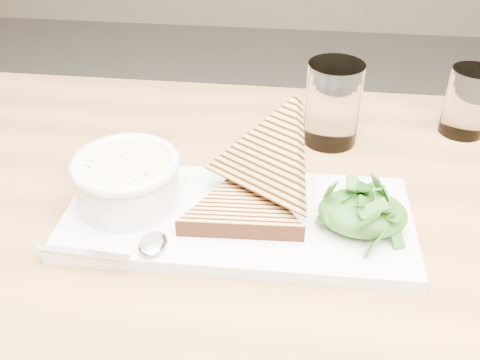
# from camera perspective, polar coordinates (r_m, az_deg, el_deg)

# --- Properties ---
(table_top) EXTENTS (1.26, 0.84, 0.04)m
(table_top) POSITION_cam_1_polar(r_m,az_deg,el_deg) (0.63, 10.87, -9.02)
(table_top) COLOR #AB7243
(table_top) RESTS_ON ground
(table_leg_bl) EXTENTS (0.06, 0.06, 0.71)m
(table_leg_bl) POSITION_cam_1_polar(r_m,az_deg,el_deg) (1.26, -19.21, -7.07)
(table_leg_bl) COLOR #AB7243
(table_leg_bl) RESTS_ON ground
(platter) EXTENTS (0.41, 0.19, 0.02)m
(platter) POSITION_cam_1_polar(r_m,az_deg,el_deg) (0.64, -0.22, -4.09)
(platter) COLOR white
(platter) RESTS_ON table_top
(soup_bowl) EXTENTS (0.12, 0.12, 0.05)m
(soup_bowl) POSITION_cam_1_polar(r_m,az_deg,el_deg) (0.65, -11.82, -0.56)
(soup_bowl) COLOR white
(soup_bowl) RESTS_ON platter
(soup) EXTENTS (0.10, 0.10, 0.01)m
(soup) POSITION_cam_1_polar(r_m,az_deg,el_deg) (0.63, -12.14, 1.57)
(soup) COLOR beige
(soup) RESTS_ON soup_bowl
(bowl_rim) EXTENTS (0.13, 0.13, 0.01)m
(bowl_rim) POSITION_cam_1_polar(r_m,az_deg,el_deg) (0.63, -12.16, 1.72)
(bowl_rim) COLOR white
(bowl_rim) RESTS_ON soup_bowl
(sandwich_flat) EXTENTS (0.17, 0.17, 0.02)m
(sandwich_flat) POSITION_cam_1_polar(r_m,az_deg,el_deg) (0.62, 0.23, -3.10)
(sandwich_flat) COLOR tan
(sandwich_flat) RESTS_ON platter
(sandwich_lean) EXTENTS (0.24, 0.24, 0.18)m
(sandwich_lean) POSITION_cam_1_polar(r_m,az_deg,el_deg) (0.63, 3.07, 2.09)
(sandwich_lean) COLOR tan
(sandwich_lean) RESTS_ON sandwich_flat
(salad_base) EXTENTS (0.10, 0.08, 0.04)m
(salad_base) POSITION_cam_1_polar(r_m,az_deg,el_deg) (0.62, 12.94, -3.45)
(salad_base) COLOR #1C4215
(salad_base) RESTS_ON platter
(arugula_pile) EXTENTS (0.11, 0.10, 0.05)m
(arugula_pile) POSITION_cam_1_polar(r_m,az_deg,el_deg) (0.61, 13.03, -2.88)
(arugula_pile) COLOR #337121
(arugula_pile) RESTS_ON platter
(spoon_bowl) EXTENTS (0.03, 0.04, 0.01)m
(spoon_bowl) POSITION_cam_1_polar(r_m,az_deg,el_deg) (0.59, -9.30, -6.68)
(spoon_bowl) COLOR silver
(spoon_bowl) RESTS_ON platter
(spoon_handle) EXTENTS (0.11, 0.01, 0.00)m
(spoon_handle) POSITION_cam_1_polar(r_m,az_deg,el_deg) (0.60, -16.45, -7.43)
(spoon_handle) COLOR silver
(spoon_handle) RESTS_ON platter
(glass_near) EXTENTS (0.08, 0.08, 0.12)m
(glass_near) POSITION_cam_1_polar(r_m,az_deg,el_deg) (0.78, 9.86, 8.03)
(glass_near) COLOR white
(glass_near) RESTS_ON table_top
(glass_far) EXTENTS (0.07, 0.07, 0.10)m
(glass_far) POSITION_cam_1_polar(r_m,az_deg,el_deg) (0.87, 23.13, 7.67)
(glass_far) COLOR white
(glass_far) RESTS_ON table_top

